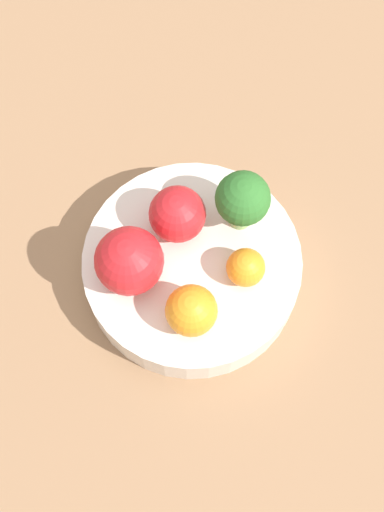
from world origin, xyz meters
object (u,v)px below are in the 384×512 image
at_px(bowl, 192,268).
at_px(apple_red, 177,214).
at_px(orange_front, 246,267).
at_px(orange_back, 191,311).
at_px(apple_green, 129,261).
at_px(broccoli, 244,201).

bearing_deg(bowl, apple_red, 68.98).
height_order(orange_front, orange_back, orange_back).
height_order(apple_red, apple_green, apple_green).
bearing_deg(apple_red, apple_green, -173.73).
bearing_deg(apple_red, orange_back, -124.22).
height_order(apple_green, orange_front, apple_green).
distance_m(apple_red, orange_front, 0.08).
bearing_deg(apple_red, orange_front, -80.56).
bearing_deg(bowl, apple_green, 151.11).
height_order(broccoli, orange_front, broccoli).
relative_size(apple_green, orange_front, 1.75).
distance_m(bowl, orange_back, 0.07).
xyz_separation_m(bowl, broccoli, (0.06, -0.00, 0.06)).
relative_size(apple_red, orange_front, 1.49).
height_order(broccoli, apple_red, broccoli).
bearing_deg(orange_front, bowl, 121.31).
xyz_separation_m(apple_green, orange_back, (0.01, -0.07, -0.01)).
bearing_deg(orange_front, orange_back, 178.60).
height_order(bowl, orange_back, orange_back).
xyz_separation_m(broccoli, orange_back, (-0.10, -0.04, -0.02)).
relative_size(broccoli, apple_green, 1.13).
distance_m(broccoli, apple_green, 0.12).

